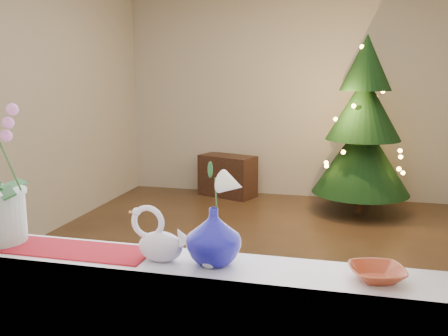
# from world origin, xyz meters

# --- Properties ---
(ground) EXTENTS (5.00, 5.00, 0.00)m
(ground) POSITION_xyz_m (0.00, 0.00, 0.00)
(ground) COLOR #352415
(ground) RESTS_ON ground
(wall_back) EXTENTS (4.50, 0.10, 2.70)m
(wall_back) POSITION_xyz_m (0.00, 2.50, 1.35)
(wall_back) COLOR beige
(wall_back) RESTS_ON ground
(wall_front) EXTENTS (4.50, 0.10, 2.70)m
(wall_front) POSITION_xyz_m (0.00, -2.50, 1.35)
(wall_front) COLOR beige
(wall_front) RESTS_ON ground
(wall_left) EXTENTS (0.10, 5.00, 2.70)m
(wall_left) POSITION_xyz_m (-2.25, 0.00, 1.35)
(wall_left) COLOR beige
(wall_left) RESTS_ON ground
(windowsill) EXTENTS (2.20, 0.26, 0.04)m
(windowsill) POSITION_xyz_m (0.00, -2.37, 0.90)
(windowsill) COLOR white
(windowsill) RESTS_ON window_apron
(window_frame) EXTENTS (2.22, 0.06, 1.60)m
(window_frame) POSITION_xyz_m (0.00, -2.47, 1.70)
(window_frame) COLOR white
(window_frame) RESTS_ON windowsill
(runner) EXTENTS (0.70, 0.20, 0.01)m
(runner) POSITION_xyz_m (-0.38, -2.37, 0.92)
(runner) COLOR maroon
(runner) RESTS_ON windowsill
(swan) EXTENTS (0.25, 0.17, 0.19)m
(swan) POSITION_xyz_m (0.03, -2.39, 1.02)
(swan) COLOR silver
(swan) RESTS_ON windowsill
(blue_vase) EXTENTS (0.25, 0.25, 0.24)m
(blue_vase) POSITION_xyz_m (0.23, -2.37, 1.04)
(blue_vase) COLOR #0C0B6A
(blue_vase) RESTS_ON windowsill
(lily) EXTENTS (0.13, 0.07, 0.18)m
(lily) POSITION_xyz_m (0.23, -2.37, 1.25)
(lily) COLOR silver
(lily) RESTS_ON blue_vase
(paperweight) EXTENTS (0.08, 0.08, 0.06)m
(paperweight) POSITION_xyz_m (0.22, -2.41, 0.95)
(paperweight) COLOR silver
(paperweight) RESTS_ON windowsill
(amber_dish) EXTENTS (0.19, 0.19, 0.04)m
(amber_dish) POSITION_xyz_m (0.79, -2.37, 0.94)
(amber_dish) COLOR #9E391D
(amber_dish) RESTS_ON windowsill
(xmas_tree) EXTENTS (1.22, 1.22, 2.03)m
(xmas_tree) POSITION_xyz_m (0.82, 1.86, 1.01)
(xmas_tree) COLOR black
(xmas_tree) RESTS_ON ground
(side_table) EXTENTS (0.80, 0.58, 0.54)m
(side_table) POSITION_xyz_m (-0.86, 2.25, 0.27)
(side_table) COLOR black
(side_table) RESTS_ON ground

